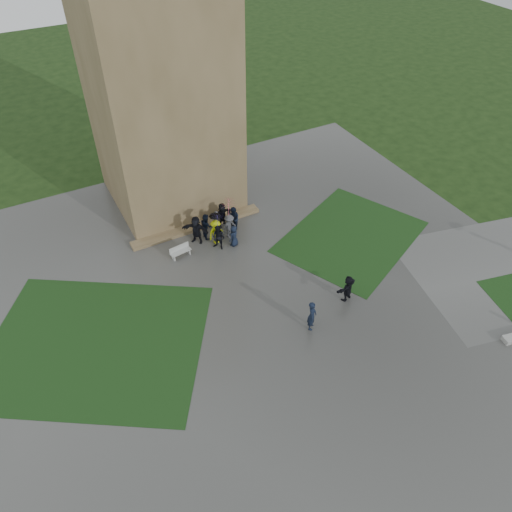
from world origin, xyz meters
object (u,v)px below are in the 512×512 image
bench (180,251)px  pedestrian_mid (312,315)px  tower (157,72)px  pedestrian_near (348,288)px

bench → pedestrian_mid: (4.01, -8.72, 0.54)m
tower → pedestrian_near: size_ratio=10.85×
bench → pedestrian_mid: pedestrian_mid is taller
pedestrian_mid → pedestrian_near: 3.06m
tower → pedestrian_mid: 17.39m
bench → pedestrian_near: 10.50m
tower → bench: (-2.02, -6.57, -8.58)m
pedestrian_near → bench: bearing=-65.4°
bench → tower: bearing=65.3°
tower → pedestrian_mid: tower is taller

